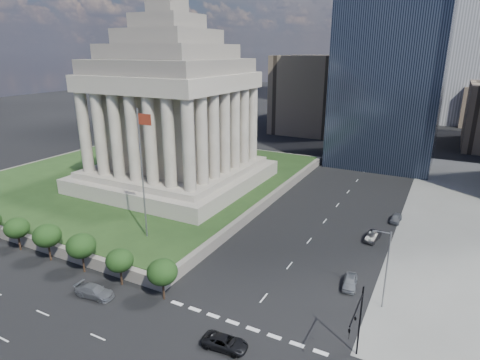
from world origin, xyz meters
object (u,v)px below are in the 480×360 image
Objects in this scene: parked_sedan_far at (396,218)px; pickup_truck at (225,342)px; parked_sedan_mid at (373,236)px; flagpole at (143,168)px; war_memorial at (172,93)px; parked_sedan_near at (350,282)px; street_lamp_north at (386,265)px; suv_grey at (95,291)px; traffic_signal_ne at (357,321)px.

pickup_truck is at bearing -101.92° from parked_sedan_far.
flagpole is at bearing -141.25° from parked_sedan_mid.
parked_sedan_mid is 1.08× the size of parked_sedan_far.
war_memorial is 51.90m from parked_sedan_near.
street_lamp_north is at bearing -83.17° from parked_sedan_far.
street_lamp_north is 19.07m from parked_sedan_mid.
street_lamp_north is 28.11m from parked_sedan_far.
war_memorial reaches higher than parked_sedan_far.
flagpole is 4.07× the size of pickup_truck.
street_lamp_north is at bearing -71.09° from suv_grey.
parked_sedan_mid is at bearing -100.54° from parked_sedan_far.
pickup_truck is 1.13× the size of parked_sedan_near.
parked_sedan_near is 1.05× the size of parked_sedan_far.
parked_sedan_near is (-3.50, 13.87, -4.51)m from traffic_signal_ne.
suv_grey reaches higher than parked_sedan_near.
parked_sedan_mid is (28.23, 32.60, -0.02)m from suv_grey.
parked_sedan_mid is at bearing -20.45° from pickup_truck.
parked_sedan_mid is (9.05, 32.95, 0.05)m from pickup_truck.
traffic_signal_ne is at bearing -94.19° from street_lamp_north.
parked_sedan_mid is 9.94m from parked_sedan_far.
war_memorial is 9.42× the size of parked_sedan_far.
war_memorial is 8.70× the size of parked_sedan_mid.
pickup_truck is 0.94× the size of suv_grey.
suv_grey is 52.15m from parked_sedan_far.
traffic_signal_ne is 15.00m from parked_sedan_near.
parked_sedan_far is at bearing -41.31° from suv_grey.
parked_sedan_mid is at bearing -6.67° from war_memorial.
flagpole is 28.84m from pickup_truck.
flagpole is at bearing -63.11° from war_memorial.
street_lamp_north is at bearing -69.63° from parked_sedan_mid.
traffic_signal_ne is 1.84× the size of parked_sedan_near.
war_memorial is at bearing -179.37° from parked_sedan_mid.
traffic_signal_ne is 32.06m from suv_grey.
street_lamp_north is 1.91× the size of suv_grey.
parked_sedan_mid is (-3.34, 29.25, -4.51)m from traffic_signal_ne.
war_memorial reaches higher than street_lamp_north.
parked_sedan_far is at bearing -20.05° from pickup_truck.
traffic_signal_ne is at bearing -89.38° from suv_grey.
parked_sedan_mid is (43.16, -5.05, -20.66)m from war_memorial.
suv_grey is 1.20× the size of parked_sedan_near.
pickup_truck is (21.94, -14.00, -12.43)m from flagpole.
street_lamp_north is 2.23× the size of parked_sedan_mid.
suv_grey is at bearing -78.55° from flagpole.
parked_sedan_near is 15.38m from parked_sedan_mid.
parked_sedan_near reaches higher than pickup_truck.
war_memorial is 55.11m from pickup_truck.
war_memorial is 28.16m from flagpole.
suv_grey is at bearing -122.83° from parked_sedan_far.
parked_sedan_far is at bearing 5.78° from war_memorial.
parked_sedan_far is (-1.83, 27.61, -4.96)m from street_lamp_north.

